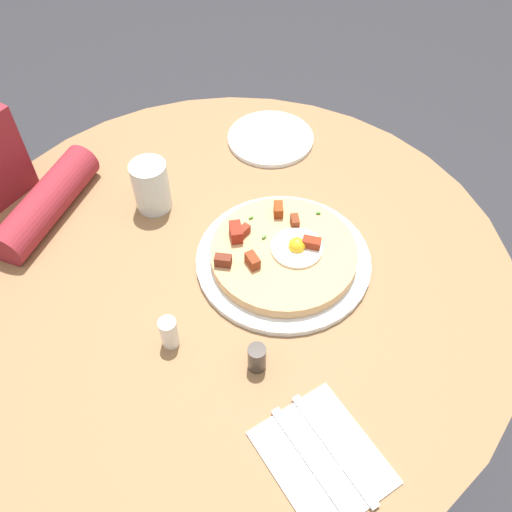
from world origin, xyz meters
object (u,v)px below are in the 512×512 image
water_glass (151,186)px  salt_shaker (169,333)px  knife (333,449)px  pepper_shaker (257,358)px  bread_plate (270,138)px  pizza_plate (283,260)px  dining_table (232,319)px  fork (312,463)px  breakfast_pizza (283,253)px

water_glass → salt_shaker: water_glass is taller
knife → pepper_shaker: 0.17m
bread_plate → salt_shaker: bearing=103.9°
pepper_shaker → water_glass: bearing=-28.1°
knife → salt_shaker: size_ratio=3.10×
pizza_plate → pepper_shaker: (-0.07, 0.20, 0.02)m
dining_table → fork: fork is taller
pizza_plate → pepper_shaker: pepper_shaker is taller
salt_shaker → pepper_shaker: salt_shaker is taller
knife → pepper_shaker: (0.16, -0.05, 0.02)m
dining_table → salt_shaker: 0.27m
breakfast_pizza → fork: 0.35m
water_glass → pizza_plate: bearing=-177.9°
bread_plate → pepper_shaker: bearing=119.0°
pizza_plate → water_glass: size_ratio=3.05×
breakfast_pizza → bread_plate: size_ratio=1.38×
dining_table → pizza_plate: 0.21m
breakfast_pizza → knife: (-0.23, 0.25, -0.02)m
breakfast_pizza → knife: bearing=132.1°
dining_table → water_glass: size_ratio=10.00×
pepper_shaker → breakfast_pizza: bearing=-70.5°
salt_shaker → bread_plate: bearing=-76.1°
breakfast_pizza → knife: size_ratio=1.42×
breakfast_pizza → dining_table: bearing=36.1°
pepper_shaker → pizza_plate: bearing=-70.7°
pizza_plate → bread_plate: bearing=-55.0°
pizza_plate → breakfast_pizza: 0.02m
dining_table → breakfast_pizza: breakfast_pizza is taller
pizza_plate → fork: size_ratio=1.70×
pizza_plate → bread_plate: (0.19, -0.28, -0.00)m
dining_table → breakfast_pizza: 0.22m
knife → salt_shaker: 0.29m
knife → pepper_shaker: bearing=-173.9°
dining_table → breakfast_pizza: bearing=-143.9°
water_glass → bread_plate: bearing=-106.9°
fork → dining_table: bearing=166.9°
knife → water_glass: water_glass is taller
dining_table → bread_plate: 0.40m
pizza_plate → knife: (-0.23, 0.25, 0.00)m
breakfast_pizza → knife: 0.34m
water_glass → pepper_shaker: water_glass is taller
dining_table → salt_shaker: (-0.01, 0.18, 0.21)m
water_glass → pepper_shaker: bearing=151.9°
fork → pepper_shaker: size_ratio=3.66×
pizza_plate → water_glass: bearing=2.1°
pizza_plate → water_glass: water_glass is taller
salt_shaker → pepper_shaker: (-0.14, -0.04, -0.00)m
dining_table → bread_plate: (0.12, -0.33, 0.18)m
dining_table → knife: (-0.30, 0.20, 0.19)m
dining_table → pizza_plate: size_ratio=3.28×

